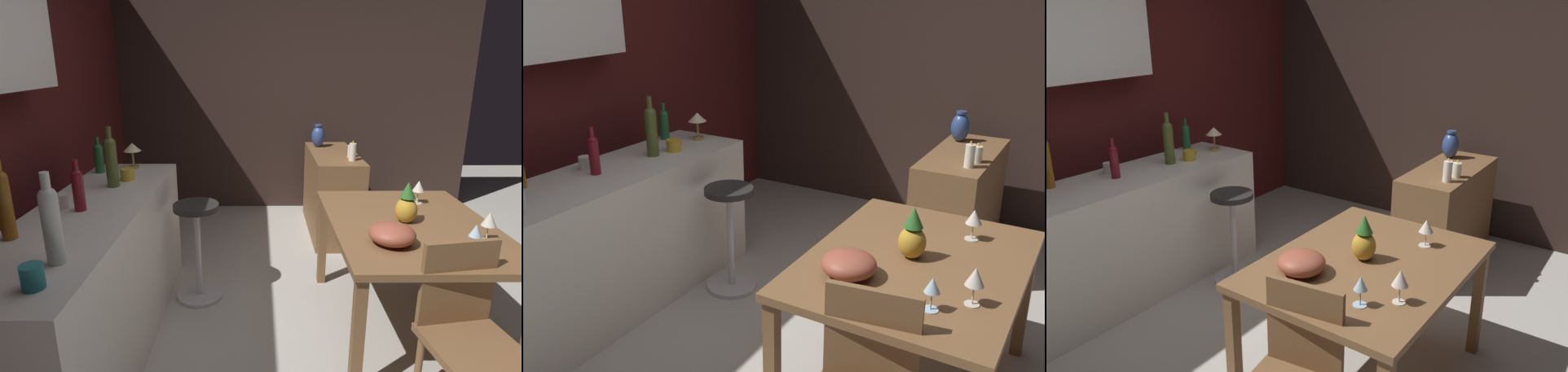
% 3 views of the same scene
% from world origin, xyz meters
% --- Properties ---
extents(ground_plane, '(9.00, 9.00, 0.00)m').
position_xyz_m(ground_plane, '(0.00, 0.00, 0.00)').
color(ground_plane, '#B7B2A8').
extents(wall_side_right, '(0.10, 4.40, 2.60)m').
position_xyz_m(wall_side_right, '(2.55, 0.30, 1.30)').
color(wall_side_right, '#33231E').
rests_on(wall_side_right, ground_plane).
extents(dining_table, '(1.30, 0.98, 0.74)m').
position_xyz_m(dining_table, '(0.10, -0.43, 0.66)').
color(dining_table, brown).
rests_on(dining_table, ground_plane).
extents(kitchen_counter, '(2.10, 0.60, 0.90)m').
position_xyz_m(kitchen_counter, '(-0.08, 1.46, 0.45)').
color(kitchen_counter, silver).
rests_on(kitchen_counter, ground_plane).
extents(sideboard_cabinet, '(1.10, 0.44, 0.82)m').
position_xyz_m(sideboard_cabinet, '(1.74, -0.23, 0.41)').
color(sideboard_cabinet, brown).
rests_on(sideboard_cabinet, ground_plane).
extents(chair_near_window, '(0.46, 0.46, 0.89)m').
position_xyz_m(chair_near_window, '(-0.61, -0.47, 0.49)').
color(chair_near_window, brown).
rests_on(chair_near_window, ground_plane).
extents(bar_stool, '(0.34, 0.34, 0.73)m').
position_xyz_m(bar_stool, '(0.48, 0.94, 0.39)').
color(bar_stool, '#262323').
rests_on(bar_stool, ground_plane).
extents(wine_glass_left, '(0.08, 0.08, 0.17)m').
position_xyz_m(wine_glass_left, '(-0.17, -0.75, 0.86)').
color(wine_glass_left, silver).
rests_on(wine_glass_left, dining_table).
extents(wine_glass_right, '(0.08, 0.08, 0.16)m').
position_xyz_m(wine_glass_right, '(0.46, -0.60, 0.86)').
color(wine_glass_right, silver).
rests_on(wine_glass_right, dining_table).
extents(wine_glass_center, '(0.07, 0.07, 0.15)m').
position_xyz_m(wine_glass_center, '(-0.30, -0.61, 0.85)').
color(wine_glass_center, silver).
rests_on(wine_glass_center, dining_table).
extents(pineapple_centerpiece, '(0.13, 0.13, 0.26)m').
position_xyz_m(pineapple_centerpiece, '(0.11, -0.40, 0.85)').
color(pineapple_centerpiece, gold).
rests_on(pineapple_centerpiece, dining_table).
extents(fruit_bowl, '(0.25, 0.25, 0.12)m').
position_xyz_m(fruit_bowl, '(-0.21, -0.21, 0.80)').
color(fruit_bowl, '#9E4C38').
rests_on(fruit_bowl, dining_table).
extents(wine_bottle_green, '(0.07, 0.07, 0.26)m').
position_xyz_m(wine_bottle_green, '(0.71, 1.67, 1.02)').
color(wine_bottle_green, '#1E592D').
rests_on(wine_bottle_green, kitchen_counter).
extents(wine_bottle_olive, '(0.08, 0.08, 0.39)m').
position_xyz_m(wine_bottle_olive, '(0.35, 1.45, 1.08)').
color(wine_bottle_olive, '#475623').
rests_on(wine_bottle_olive, kitchen_counter).
extents(wine_bottle_clear, '(0.07, 0.07, 0.39)m').
position_xyz_m(wine_bottle_clear, '(-0.73, 1.33, 1.08)').
color(wine_bottle_clear, silver).
rests_on(wine_bottle_clear, kitchen_counter).
extents(wine_bottle_ruby, '(0.06, 0.06, 0.29)m').
position_xyz_m(wine_bottle_ruby, '(-0.10, 1.49, 1.03)').
color(wine_bottle_ruby, maroon).
rests_on(wine_bottle_ruby, kitchen_counter).
extents(wine_bottle_amber, '(0.06, 0.06, 0.38)m').
position_xyz_m(wine_bottle_amber, '(-0.49, 1.66, 1.08)').
color(wine_bottle_amber, '#8C5114').
rests_on(wine_bottle_amber, kitchen_counter).
extents(cup_mustard, '(0.13, 0.09, 0.08)m').
position_xyz_m(cup_mustard, '(0.50, 1.40, 0.94)').
color(cup_mustard, gold).
rests_on(cup_mustard, kitchen_counter).
extents(cup_white, '(0.11, 0.08, 0.08)m').
position_xyz_m(cup_white, '(-0.07, 1.61, 0.94)').
color(cup_white, white).
rests_on(cup_white, kitchen_counter).
extents(cup_teal, '(0.12, 0.08, 0.09)m').
position_xyz_m(cup_teal, '(-0.93, 1.32, 0.95)').
color(cup_teal, teal).
rests_on(cup_teal, kitchen_counter).
extents(counter_lamp, '(0.13, 0.13, 0.20)m').
position_xyz_m(counter_lamp, '(0.82, 1.45, 1.05)').
color(counter_lamp, '#A58447').
rests_on(counter_lamp, kitchen_counter).
extents(pillar_candle_tall, '(0.06, 0.06, 0.18)m').
position_xyz_m(pillar_candle_tall, '(1.41, -0.34, 0.90)').
color(pillar_candle_tall, white).
rests_on(pillar_candle_tall, sideboard_cabinet).
extents(pillar_candle_short, '(0.07, 0.07, 0.14)m').
position_xyz_m(pillar_candle_short, '(1.55, -0.36, 0.88)').
color(pillar_candle_short, white).
rests_on(pillar_candle_short, sideboard_cabinet).
extents(vase_ceramic_blue, '(0.14, 0.14, 0.23)m').
position_xyz_m(vase_ceramic_blue, '(2.04, -0.12, 0.93)').
color(vase_ceramic_blue, '#334C8C').
rests_on(vase_ceramic_blue, sideboard_cabinet).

